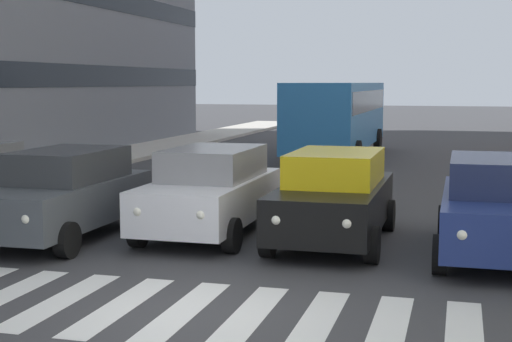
% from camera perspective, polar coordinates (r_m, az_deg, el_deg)
% --- Properties ---
extents(ground_plane, '(180.00, 180.00, 0.00)m').
position_cam_1_polar(ground_plane, '(10.09, -5.62, -10.63)').
color(ground_plane, '#38383A').
extents(crosswalk_markings, '(7.65, 2.80, 0.01)m').
position_cam_1_polar(crosswalk_markings, '(10.09, -5.62, -10.61)').
color(crosswalk_markings, silver).
rests_on(crosswalk_markings, ground_plane).
extents(car_1, '(2.02, 4.44, 1.72)m').
position_cam_1_polar(car_1, '(13.52, 17.95, -2.60)').
color(car_1, navy).
rests_on(car_1, ground_plane).
extents(car_2, '(2.02, 4.44, 1.72)m').
position_cam_1_polar(car_2, '(14.10, 6.00, -1.93)').
color(car_2, black).
rests_on(car_2, ground_plane).
extents(car_3, '(2.02, 4.44, 1.72)m').
position_cam_1_polar(car_3, '(14.82, -3.46, -1.48)').
color(car_3, silver).
rests_on(car_3, ground_plane).
extents(car_4, '(2.02, 4.44, 1.72)m').
position_cam_1_polar(car_4, '(14.88, -14.47, -1.65)').
color(car_4, '#474C51').
rests_on(car_4, ground_plane).
extents(bus_behind_traffic, '(2.78, 10.50, 3.00)m').
position_cam_1_polar(bus_behind_traffic, '(30.09, 6.33, 4.55)').
color(bus_behind_traffic, '#286BAD').
rests_on(bus_behind_traffic, ground_plane).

